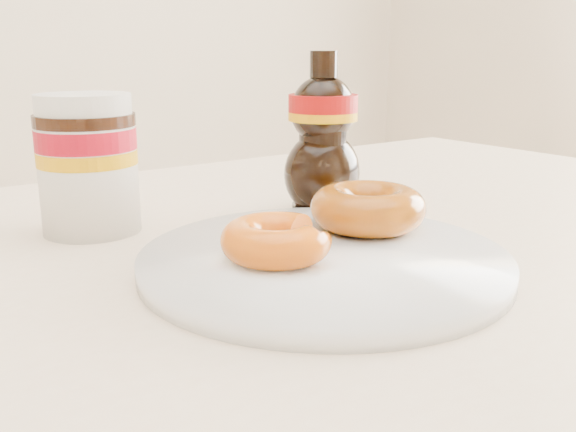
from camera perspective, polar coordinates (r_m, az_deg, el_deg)
dining_table at (r=0.59m, az=-0.84°, el=-11.40°), size 1.40×0.90×0.75m
plate at (r=0.53m, az=3.20°, el=-3.96°), size 0.30×0.30×0.02m
donut_bitten at (r=0.50m, az=-1.06°, el=-2.12°), size 0.11×0.11×0.03m
donut_whole at (r=0.60m, az=7.11°, el=0.74°), size 0.14×0.14×0.04m
nutella_jar at (r=0.65m, az=-17.39°, el=4.90°), size 0.10×0.10×0.13m
syrup_bottle at (r=0.71m, az=3.10°, el=7.40°), size 0.11×0.10×0.17m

